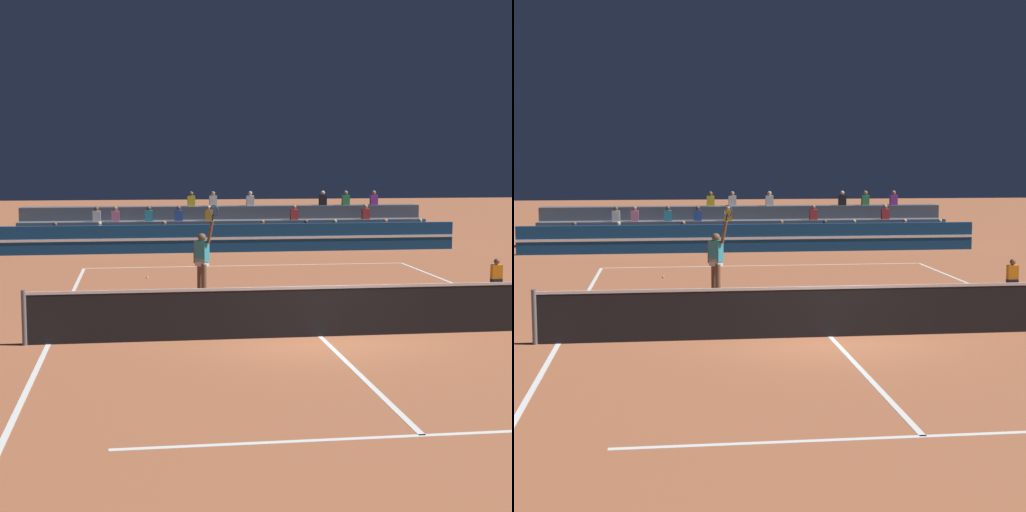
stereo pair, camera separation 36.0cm
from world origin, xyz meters
TOP-DOWN VIEW (x-y plane):
  - ground_plane at (0.00, 0.00)m, footprint 120.00×120.00m
  - court_lines at (0.00, 0.00)m, footprint 11.10×23.90m
  - tennis_net at (0.00, 0.00)m, footprint 12.00×0.10m
  - sponsor_banner_wall at (0.00, 16.28)m, footprint 18.00×0.26m
  - bleacher_stand at (0.01, 18.81)m, footprint 17.04×2.85m
  - ball_kid_courtside at (6.39, 5.86)m, footprint 0.30×0.36m
  - tennis_player at (-2.02, 5.34)m, footprint 0.65×0.70m
  - tennis_ball at (-3.43, 9.24)m, footprint 0.07×0.07m

SIDE VIEW (x-z plane):
  - ground_plane at x=0.00m, z-range 0.00..0.00m
  - court_lines at x=0.00m, z-range 0.00..0.01m
  - tennis_ball at x=-3.43m, z-range 0.00..0.07m
  - ball_kid_courtside at x=6.39m, z-range -0.09..0.75m
  - tennis_net at x=0.00m, z-range -0.01..1.09m
  - sponsor_banner_wall at x=0.00m, z-range 0.00..1.10m
  - bleacher_stand at x=0.01m, z-range -0.49..1.79m
  - tennis_player at x=-2.02m, z-range -0.26..2.24m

